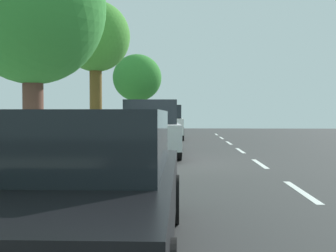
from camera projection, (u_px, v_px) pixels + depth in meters
ground at (166, 163)px, 11.84m from camera, size 57.19×57.19×0.00m
sidewalk at (43, 160)px, 12.01m from camera, size 4.24×35.74×0.15m
curb_edge at (114, 160)px, 11.91m from camera, size 0.16×35.74×0.15m
lane_stripe_centre at (260, 164)px, 11.69m from camera, size 0.14×35.80×0.01m
lane_stripe_bike_edge at (162, 163)px, 11.85m from camera, size 0.12×35.74×0.01m
parked_suv_white_nearest at (167, 122)px, 23.14m from camera, size 2.08×4.76×1.99m
parked_pickup_silver_second at (151, 130)px, 14.06m from camera, size 2.31×5.42×1.95m
parked_sedan_black_mid at (88, 186)px, 3.96m from camera, size 1.88×4.42×1.52m
bicycle_at_curb at (149, 138)px, 18.08m from camera, size 1.27×1.21×0.73m
cyclist_with_backpack at (145, 124)px, 18.54m from camera, size 0.55×0.53×1.64m
street_tree_near_cyclist at (137, 78)px, 25.37m from camera, size 3.15×3.15×5.19m
street_tree_mid_block at (95, 39)px, 13.66m from camera, size 2.41×2.41×5.26m
street_tree_far_end at (32, 7)px, 8.04m from camera, size 3.02×3.02×5.17m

